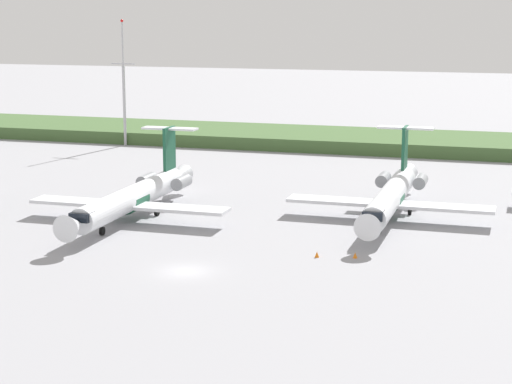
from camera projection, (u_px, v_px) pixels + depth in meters
ground_plane at (276, 203)px, 106.60m from camera, size 500.00×500.00×0.00m
grass_berm at (352, 140)px, 152.02m from camera, size 320.00×20.00×2.14m
regional_jet_second at (134, 196)px, 98.23m from camera, size 22.81×31.00×9.00m
regional_jet_third at (391, 195)px, 98.82m from camera, size 22.81×31.00×9.00m
antenna_mast at (124, 94)px, 151.42m from camera, size 4.40×0.50×21.52m
safety_cone_front_marker at (317, 254)px, 82.94m from camera, size 0.44×0.44×0.55m
safety_cone_mid_marker at (355, 255)px, 82.70m from camera, size 0.44×0.44×0.55m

